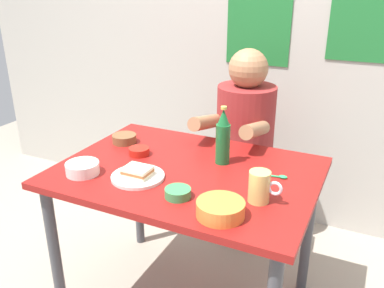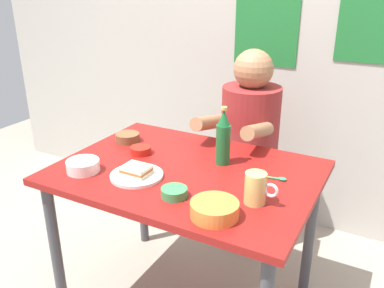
% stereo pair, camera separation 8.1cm
% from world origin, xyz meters
% --- Properties ---
extents(wall_back, '(4.40, 0.09, 2.60)m').
position_xyz_m(wall_back, '(0.00, 1.05, 1.30)').
color(wall_back, '#ADA89E').
rests_on(wall_back, ground).
extents(dining_table, '(1.10, 0.80, 0.74)m').
position_xyz_m(dining_table, '(0.00, 0.00, 0.65)').
color(dining_table, maroon).
rests_on(dining_table, ground).
extents(stool, '(0.34, 0.34, 0.45)m').
position_xyz_m(stool, '(0.05, 0.63, 0.35)').
color(stool, '#4C4C51').
rests_on(stool, ground).
extents(person_seated, '(0.33, 0.56, 0.72)m').
position_xyz_m(person_seated, '(0.05, 0.62, 0.77)').
color(person_seated, maroon).
rests_on(person_seated, stool).
extents(plate_orange, '(0.22, 0.22, 0.01)m').
position_xyz_m(plate_orange, '(-0.15, -0.16, 0.75)').
color(plate_orange, silver).
rests_on(plate_orange, dining_table).
extents(sandwich, '(0.11, 0.09, 0.04)m').
position_xyz_m(sandwich, '(-0.15, -0.16, 0.77)').
color(sandwich, beige).
rests_on(sandwich, plate_orange).
extents(beer_mug, '(0.13, 0.08, 0.12)m').
position_xyz_m(beer_mug, '(0.36, -0.13, 0.80)').
color(beer_mug, '#D1BC66').
rests_on(beer_mug, dining_table).
extents(beer_bottle, '(0.06, 0.06, 0.26)m').
position_xyz_m(beer_bottle, '(0.11, 0.13, 0.86)').
color(beer_bottle, '#19602D').
rests_on(beer_bottle, dining_table).
extents(dip_bowl_green, '(0.10, 0.10, 0.03)m').
position_xyz_m(dip_bowl_green, '(0.07, -0.23, 0.76)').
color(dip_bowl_green, '#388C4C').
rests_on(dip_bowl_green, dining_table).
extents(rice_bowl_white, '(0.14, 0.14, 0.05)m').
position_xyz_m(rice_bowl_white, '(-0.38, -0.23, 0.77)').
color(rice_bowl_white, silver).
rests_on(rice_bowl_white, dining_table).
extents(soup_bowl_orange, '(0.17, 0.17, 0.05)m').
position_xyz_m(soup_bowl_orange, '(0.27, -0.28, 0.77)').
color(soup_bowl_orange, orange).
rests_on(soup_bowl_orange, dining_table).
extents(sambal_bowl_red, '(0.10, 0.10, 0.03)m').
position_xyz_m(sambal_bowl_red, '(-0.27, 0.05, 0.76)').
color(sambal_bowl_red, '#B21E14').
rests_on(sambal_bowl_red, dining_table).
extents(condiment_bowl_brown, '(0.12, 0.12, 0.04)m').
position_xyz_m(condiment_bowl_brown, '(-0.42, 0.14, 0.76)').
color(condiment_bowl_brown, brown).
rests_on(condiment_bowl_brown, dining_table).
extents(spoon, '(0.13, 0.03, 0.01)m').
position_xyz_m(spoon, '(0.37, 0.09, 0.75)').
color(spoon, '#26A559').
rests_on(spoon, dining_table).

